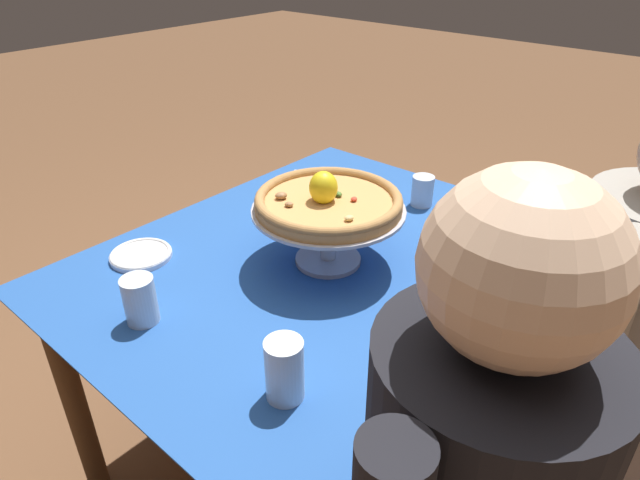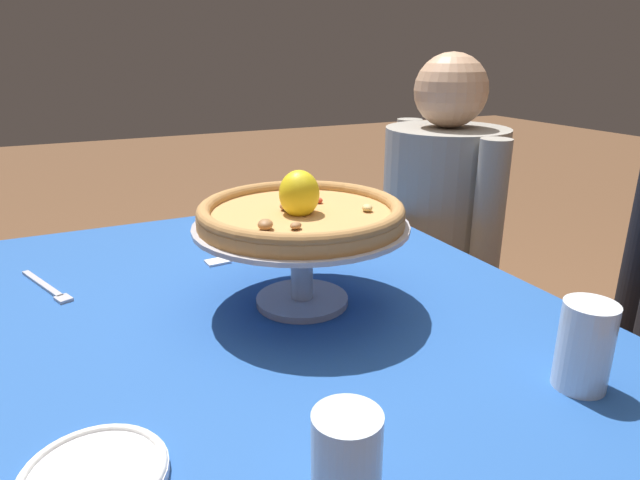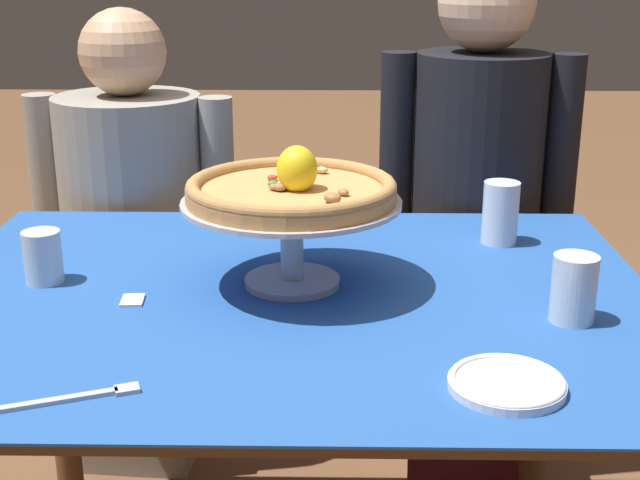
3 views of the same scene
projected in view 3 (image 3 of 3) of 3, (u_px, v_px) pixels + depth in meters
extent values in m
cylinder|color=brown|center=(60.00, 377.00, 1.98)|extent=(0.06, 0.06, 0.68)
cylinder|color=brown|center=(540.00, 381.00, 1.96)|extent=(0.06, 0.06, 0.68)
cube|color=brown|center=(288.00, 302.00, 1.48)|extent=(1.21, 0.92, 0.02)
cube|color=#23519E|center=(288.00, 294.00, 1.47)|extent=(1.25, 0.96, 0.00)
cylinder|color=#B7B7C1|center=(292.00, 281.00, 1.51)|extent=(0.17, 0.17, 0.01)
cylinder|color=#B7B7C1|center=(292.00, 242.00, 1.49)|extent=(0.04, 0.04, 0.13)
cylinder|color=#B7B7C1|center=(291.00, 202.00, 1.46)|extent=(0.37, 0.37, 0.01)
cylinder|color=tan|center=(291.00, 194.00, 1.46)|extent=(0.35, 0.35, 0.02)
torus|color=#AF7D47|center=(291.00, 186.00, 1.46)|extent=(0.35, 0.35, 0.02)
ellipsoid|color=#996B42|center=(280.00, 187.00, 1.43)|extent=(0.03, 0.03, 0.01)
ellipsoid|color=#996B42|center=(292.00, 185.00, 1.45)|extent=(0.02, 0.03, 0.01)
ellipsoid|color=#4C7533|center=(273.00, 184.00, 1.46)|extent=(0.02, 0.03, 0.01)
ellipsoid|color=tan|center=(322.00, 170.00, 1.55)|extent=(0.03, 0.02, 0.01)
ellipsoid|color=#C63D28|center=(272.00, 178.00, 1.50)|extent=(0.02, 0.02, 0.01)
ellipsoid|color=beige|center=(282.00, 185.00, 1.45)|extent=(0.03, 0.03, 0.01)
ellipsoid|color=#996B42|center=(274.00, 187.00, 1.44)|extent=(0.02, 0.02, 0.01)
ellipsoid|color=#996B42|center=(344.00, 192.00, 1.41)|extent=(0.03, 0.03, 0.01)
ellipsoid|color=#996B42|center=(332.00, 198.00, 1.37)|extent=(0.04, 0.03, 0.02)
ellipsoid|color=beige|center=(289.00, 184.00, 1.46)|extent=(0.02, 0.02, 0.01)
ellipsoid|color=yellow|center=(297.00, 169.00, 1.44)|extent=(0.10, 0.10, 0.08)
cylinder|color=silver|center=(43.00, 257.00, 1.51)|extent=(0.07, 0.07, 0.09)
cylinder|color=silver|center=(44.00, 272.00, 1.52)|extent=(0.06, 0.06, 0.04)
cylinder|color=white|center=(500.00, 213.00, 1.71)|extent=(0.07, 0.07, 0.12)
cylinder|color=silver|center=(500.00, 224.00, 1.72)|extent=(0.06, 0.06, 0.08)
cylinder|color=silver|center=(574.00, 289.00, 1.35)|extent=(0.07, 0.07, 0.11)
cylinder|color=silver|center=(572.00, 307.00, 1.36)|extent=(0.06, 0.06, 0.05)
cylinder|color=white|center=(507.00, 385.00, 1.15)|extent=(0.16, 0.16, 0.01)
torus|color=white|center=(507.00, 381.00, 1.15)|extent=(0.15, 0.15, 0.01)
cube|color=#B7B7C1|center=(49.00, 402.00, 1.11)|extent=(0.17, 0.07, 0.01)
cube|color=#B7B7C1|center=(127.00, 389.00, 1.14)|extent=(0.04, 0.03, 0.01)
cube|color=white|center=(133.00, 300.00, 1.43)|extent=(0.04, 0.05, 0.00)
cube|color=gray|center=(145.00, 371.00, 2.28)|extent=(0.31, 0.34, 0.43)
cylinder|color=gray|center=(133.00, 199.00, 2.13)|extent=(0.38, 0.38, 0.51)
sphere|color=tan|center=(123.00, 52.00, 2.02)|extent=(0.20, 0.20, 0.20)
cylinder|color=gray|center=(47.00, 182.00, 2.14)|extent=(0.08, 0.08, 0.43)
cylinder|color=gray|center=(218.00, 186.00, 2.10)|extent=(0.08, 0.08, 0.43)
cube|color=maroon|center=(465.00, 376.00, 2.23)|extent=(0.31, 0.34, 0.45)
cylinder|color=black|center=(476.00, 179.00, 2.07)|extent=(0.33, 0.33, 0.59)
sphere|color=beige|center=(487.00, 3.00, 1.94)|extent=(0.22, 0.22, 0.22)
cylinder|color=black|center=(396.00, 159.00, 2.07)|extent=(0.08, 0.08, 0.50)
cylinder|color=black|center=(561.00, 162.00, 2.03)|extent=(0.08, 0.08, 0.50)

